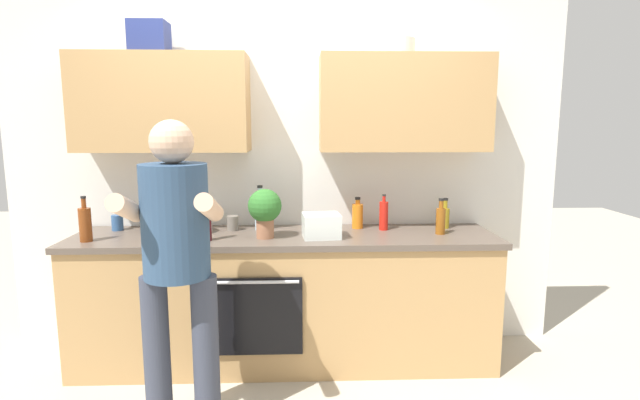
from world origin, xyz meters
TOP-DOWN VIEW (x-y plane):
  - ground_plane at (0.00, 0.00)m, footprint 12.00×12.00m
  - back_wall_unit at (-0.00, 0.27)m, footprint 4.00×0.38m
  - counter at (-0.00, -0.00)m, footprint 2.84×0.67m
  - person_standing at (-0.53, -0.75)m, footprint 0.49×0.45m
  - bottle_vinegar at (-1.25, -0.14)m, footprint 0.08×0.08m
  - bottle_syrup at (1.05, -0.02)m, footprint 0.06×0.06m
  - bottle_oil at (1.13, 0.17)m, footprint 0.06×0.06m
  - bottle_hotsauce at (0.69, 0.12)m, footprint 0.06×0.06m
  - bottle_juice at (0.51, 0.19)m, footprint 0.08×0.08m
  - bottle_water at (-0.18, 0.17)m, footprint 0.08×0.08m
  - bottle_wine at (-0.49, -0.15)m, footprint 0.06×0.06m
  - bottle_soy at (-0.94, 0.06)m, footprint 0.07×0.07m
  - cup_stoneware at (-0.37, 0.14)m, footprint 0.08×0.08m
  - cup_tea at (-1.17, 0.18)m, footprint 0.08×0.08m
  - cup_ceramic at (-0.65, -0.16)m, footprint 0.07×0.07m
  - mixing_bowl at (-0.62, 0.09)m, footprint 0.23×0.23m
  - potted_herb at (-0.12, -0.09)m, footprint 0.22×0.22m
  - grocery_bag_produce at (0.24, -0.09)m, footprint 0.26×0.23m

SIDE VIEW (x-z plane):
  - ground_plane at x=0.00m, z-range 0.00..0.00m
  - counter at x=0.00m, z-range 0.00..0.90m
  - mixing_bowl at x=-0.62m, z-range 0.90..0.99m
  - cup_ceramic at x=-0.65m, z-range 0.90..0.99m
  - cup_stoneware at x=-0.37m, z-range 0.90..1.00m
  - cup_tea at x=-1.17m, z-range 0.90..1.01m
  - grocery_bag_produce at x=0.24m, z-range 0.90..1.06m
  - person_standing at x=-0.53m, z-range 0.15..1.81m
  - bottle_oil at x=1.13m, z-range 0.88..1.09m
  - bottle_juice at x=0.51m, z-range 0.88..1.10m
  - bottle_syrup at x=1.05m, z-range 0.88..1.12m
  - bottle_soy at x=-0.94m, z-range 0.87..1.13m
  - bottle_hotsauce at x=0.69m, z-range 0.88..1.13m
  - bottle_vinegar at x=-1.25m, z-range 0.87..1.16m
  - bottle_water at x=-0.18m, z-range 0.87..1.18m
  - bottle_wine at x=-0.49m, z-range 0.88..1.19m
  - potted_herb at x=-0.12m, z-range 0.93..1.25m
  - back_wall_unit at x=0.00m, z-range 0.24..2.74m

